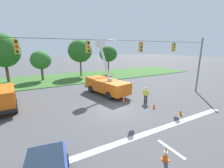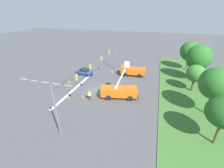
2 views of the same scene
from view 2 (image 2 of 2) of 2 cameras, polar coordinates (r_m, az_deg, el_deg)
ground_plane at (r=30.70m, az=-5.40°, el=-2.28°), size 200.00×200.00×0.00m
grass_verge at (r=29.79m, az=29.03°, el=-6.64°), size 56.00×12.00×0.10m
lane_markings at (r=33.39m, az=-15.50°, el=-0.73°), size 17.60×15.25×0.01m
signal_gantry at (r=28.79m, az=-5.81°, el=5.74°), size 26.20×0.33×7.20m
tree_far_west at (r=44.96m, az=27.54°, el=11.04°), size 4.98×4.88×7.60m
tree_west at (r=37.70m, az=30.15°, el=8.68°), size 5.11×5.20×8.29m
tree_centre at (r=32.83m, az=29.25°, el=3.52°), size 3.56×3.45×5.46m
tree_east at (r=25.74m, az=34.76°, el=0.13°), size 4.92×4.44×7.58m
utility_truck_bucket_lift at (r=27.47m, az=2.86°, el=-2.63°), size 3.84×7.08×6.84m
utility_truck_support_near at (r=37.45m, az=7.84°, el=5.02°), size 2.75×6.23×2.26m
sedan_blue at (r=38.48m, az=-10.47°, el=4.69°), size 2.36×4.50×1.56m
road_worker at (r=27.12m, az=-8.55°, el=-4.15°), size 0.47×0.51×1.77m
traffic_cone_foreground_left at (r=28.34m, az=-4.02°, el=-3.86°), size 0.36×0.36×0.82m
traffic_cone_foreground_right at (r=39.89m, az=2.11°, el=5.16°), size 0.36×0.36×0.65m
traffic_cone_mid_left at (r=28.22m, az=-11.15°, el=-4.63°), size 0.36×0.36×0.70m
traffic_cone_mid_right at (r=39.06m, az=-0.01°, el=4.87°), size 0.36×0.36×0.83m
traffic_cone_near_bucket at (r=28.58m, az=-16.24°, el=-4.86°), size 0.36×0.36×0.67m
traffic_cone_lane_edge_a at (r=34.49m, az=-16.14°, el=0.82°), size 0.36×0.36×0.82m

